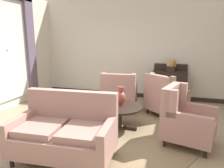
# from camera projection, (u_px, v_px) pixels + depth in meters

# --- Properties ---
(ground) EXTENTS (8.39, 8.39, 0.00)m
(ground) POSITION_uv_depth(u_px,v_px,m) (105.00, 136.00, 3.94)
(ground) COLOR #9E896B
(wall_back) EXTENTS (6.15, 0.08, 3.01)m
(wall_back) POSITION_uv_depth(u_px,v_px,m) (136.00, 49.00, 6.40)
(wall_back) COLOR silver
(wall_back) RESTS_ON ground
(wall_left) EXTENTS (0.08, 4.15, 3.01)m
(wall_left) POSITION_uv_depth(u_px,v_px,m) (4.00, 50.00, 5.31)
(wall_left) COLOR silver
(wall_left) RESTS_ON ground
(baseboard_back) EXTENTS (5.99, 0.03, 0.12)m
(baseboard_back) POSITION_uv_depth(u_px,v_px,m) (134.00, 95.00, 6.65)
(baseboard_back) COLOR black
(baseboard_back) RESTS_ON ground
(area_rug) EXTENTS (3.42, 3.42, 0.01)m
(area_rug) POSITION_uv_depth(u_px,v_px,m) (109.00, 129.00, 4.22)
(area_rug) COLOR #847051
(area_rug) RESTS_ON ground
(window_with_curtains) EXTENTS (0.12, 2.06, 2.85)m
(window_with_curtains) POSITION_uv_depth(u_px,v_px,m) (7.00, 44.00, 5.27)
(window_with_curtains) COLOR silver
(coffee_table) EXTENTS (0.92, 0.92, 0.48)m
(coffee_table) POSITION_uv_depth(u_px,v_px,m) (120.00, 110.00, 4.19)
(coffee_table) COLOR black
(coffee_table) RESTS_ON ground
(porcelain_vase) EXTENTS (0.19, 0.19, 0.39)m
(porcelain_vase) POSITION_uv_depth(u_px,v_px,m) (121.00, 97.00, 4.19)
(porcelain_vase) COLOR brown
(porcelain_vase) RESTS_ON coffee_table
(settee) EXTENTS (1.54, 0.93, 0.99)m
(settee) POSITION_uv_depth(u_px,v_px,m) (65.00, 132.00, 3.13)
(settee) COLOR tan
(settee) RESTS_ON ground
(armchair_far_left) EXTENTS (0.92, 0.98, 0.98)m
(armchair_far_left) POSITION_uv_depth(u_px,v_px,m) (120.00, 94.00, 5.30)
(armchair_far_left) COLOR tan
(armchair_far_left) RESTS_ON ground
(armchair_near_window) EXTENTS (0.96, 0.91, 1.01)m
(armchair_near_window) POSITION_uv_depth(u_px,v_px,m) (184.00, 120.00, 3.57)
(armchair_near_window) COLOR tan
(armchair_near_window) RESTS_ON ground
(armchair_back_corner) EXTENTS (1.09, 1.10, 0.99)m
(armchair_back_corner) POSITION_uv_depth(u_px,v_px,m) (164.00, 98.00, 4.96)
(armchair_back_corner) COLOR tan
(armchair_back_corner) RESTS_ON ground
(sideboard) EXTENTS (0.93, 0.41, 1.09)m
(sideboard) POSITION_uv_depth(u_px,v_px,m) (170.00, 84.00, 6.03)
(sideboard) COLOR black
(sideboard) RESTS_ON ground
(gramophone) EXTENTS (0.42, 0.47, 0.46)m
(gramophone) POSITION_uv_depth(u_px,v_px,m) (172.00, 64.00, 5.81)
(gramophone) COLOR black
(gramophone) RESTS_ON sideboard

